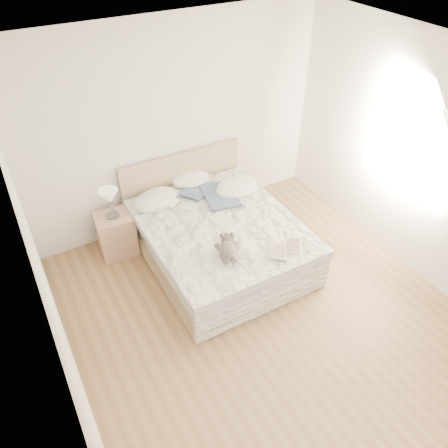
{
  "coord_description": "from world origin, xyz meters",
  "views": [
    {
      "loc": [
        -1.95,
        -2.44,
        3.81
      ],
      "look_at": [
        0.01,
        1.05,
        0.62
      ],
      "focal_mm": 35.0,
      "sensor_mm": 36.0,
      "label": 1
    }
  ],
  "objects": [
    {
      "name": "photo_book",
      "position": [
        -0.46,
        1.77,
        0.63
      ],
      "size": [
        0.42,
        0.37,
        0.03
      ],
      "primitive_type": "cube",
      "rotation": [
        0.0,
        0.0,
        0.49
      ],
      "color": "white",
      "rests_on": "bed"
    },
    {
      "name": "wall_back",
      "position": [
        0.0,
        2.25,
        1.35
      ],
      "size": [
        4.0,
        0.02,
        2.7
      ],
      "primitive_type": "cube",
      "color": "silver",
      "rests_on": "ground"
    },
    {
      "name": "pillow_left",
      "position": [
        -0.51,
        1.88,
        0.64
      ],
      "size": [
        0.71,
        0.6,
        0.18
      ],
      "primitive_type": "ellipsoid",
      "rotation": [
        0.0,
        0.0,
        0.34
      ],
      "color": "white",
      "rests_on": "bed"
    },
    {
      "name": "ceiling",
      "position": [
        0.0,
        0.0,
        2.7
      ],
      "size": [
        4.0,
        4.5,
        0.0
      ],
      "primitive_type": "cube",
      "color": "white",
      "rests_on": "ground"
    },
    {
      "name": "teddy_bear",
      "position": [
        -0.23,
        0.54,
        0.65
      ],
      "size": [
        0.35,
        0.4,
        0.18
      ],
      "primitive_type": null,
      "rotation": [
        0.0,
        0.0,
        -0.38
      ],
      "color": "brown",
      "rests_on": "bed"
    },
    {
      "name": "floor",
      "position": [
        0.0,
        0.0,
        0.0
      ],
      "size": [
        4.0,
        4.5,
        0.0
      ],
      "primitive_type": "cube",
      "color": "brown",
      "rests_on": "ground"
    },
    {
      "name": "bed",
      "position": [
        0.0,
        1.19,
        0.31
      ],
      "size": [
        1.72,
        2.14,
        1.0
      ],
      "color": "tan",
      "rests_on": "floor"
    },
    {
      "name": "wall_right",
      "position": [
        2.0,
        0.0,
        1.35
      ],
      "size": [
        0.02,
        4.5,
        2.7
      ],
      "primitive_type": "cube",
      "color": "silver",
      "rests_on": "ground"
    },
    {
      "name": "blouse",
      "position": [
        0.25,
        1.58,
        0.63
      ],
      "size": [
        0.72,
        0.76,
        0.02
      ],
      "primitive_type": null,
      "rotation": [
        0.0,
        0.0,
        -0.18
      ],
      "color": "navy",
      "rests_on": "bed"
    },
    {
      "name": "childrens_book",
      "position": [
        0.39,
        0.33,
        0.63
      ],
      "size": [
        0.46,
        0.43,
        0.02
      ],
      "primitive_type": "cube",
      "rotation": [
        0.0,
        0.0,
        -0.65
      ],
      "color": "#EEE4C3",
      "rests_on": "bed"
    },
    {
      "name": "pillow_right",
      "position": [
        0.53,
        1.63,
        0.64
      ],
      "size": [
        0.71,
        0.58,
        0.19
      ],
      "primitive_type": "ellipsoid",
      "rotation": [
        0.0,
        0.0,
        0.25
      ],
      "color": "white",
      "rests_on": "bed"
    },
    {
      "name": "wall_left",
      "position": [
        -2.0,
        0.0,
        1.35
      ],
      "size": [
        0.02,
        4.5,
        2.7
      ],
      "primitive_type": "cube",
      "color": "silver",
      "rests_on": "ground"
    },
    {
      "name": "table_lamp",
      "position": [
        -1.06,
        1.92,
        0.83
      ],
      "size": [
        0.28,
        0.28,
        0.38
      ],
      "color": "#49443F",
      "rests_on": "nightstand"
    },
    {
      "name": "window",
      "position": [
        1.99,
        0.3,
        1.45
      ],
      "size": [
        0.02,
        1.3,
        1.1
      ],
      "primitive_type": "cube",
      "color": "white",
      "rests_on": "wall_right"
    },
    {
      "name": "pillow_middle",
      "position": [
        0.08,
        2.09,
        0.64
      ],
      "size": [
        0.56,
        0.42,
        0.16
      ],
      "primitive_type": "ellipsoid",
      "rotation": [
        0.0,
        0.0,
        -0.1
      ],
      "color": "white",
      "rests_on": "bed"
    },
    {
      "name": "nightstand",
      "position": [
        -1.06,
        1.91,
        0.28
      ],
      "size": [
        0.48,
        0.44,
        0.56
      ],
      "primitive_type": "cube",
      "rotation": [
        0.0,
        0.0,
        -0.08
      ],
      "color": "#A47D61",
      "rests_on": "floor"
    }
  ]
}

